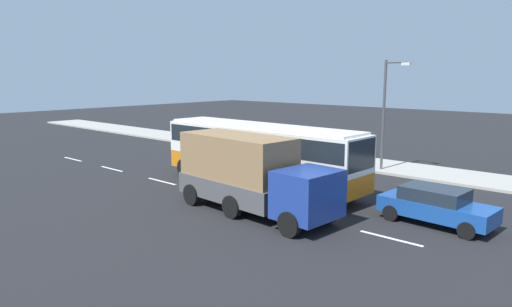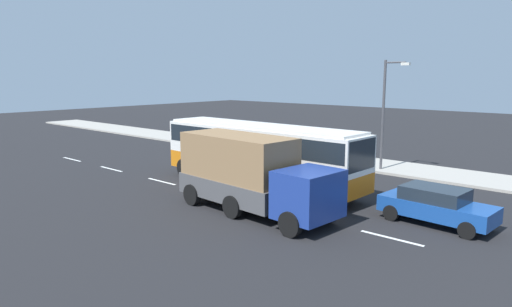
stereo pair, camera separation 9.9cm
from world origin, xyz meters
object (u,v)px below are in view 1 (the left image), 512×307
Objects in this scene: pedestrian_at_crossing at (343,148)px; coach_bus at (259,149)px; car_blue_saloon at (436,205)px; cargo_truck at (250,173)px; pedestrian_near_curb at (290,143)px; street_lamp at (386,108)px.

coach_bus is at bearing 17.06° from pedestrian_at_crossing.
car_blue_saloon is at bearing 63.98° from pedestrian_at_crossing.
coach_bus reaches higher than car_blue_saloon.
cargo_truck is 5.05× the size of pedestrian_near_curb.
car_blue_saloon is at bearing -162.32° from pedestrian_near_curb.
pedestrian_near_curb is at bearing 123.88° from cargo_truck.
car_blue_saloon is at bearing -52.58° from street_lamp.
pedestrian_at_crossing is at bearing 106.31° from cargo_truck.
street_lamp is (3.06, 8.01, 1.85)m from coach_bus.
pedestrian_near_curb reaches higher than car_blue_saloon.
street_lamp is at bearing 97.71° from pedestrian_at_crossing.
pedestrian_at_crossing reaches higher than car_blue_saloon.
cargo_truck is 1.19× the size of street_lamp.
street_lamp is at bearing 70.33° from coach_bus.
coach_bus is at bearing -175.65° from car_blue_saloon.
cargo_truck is 4.88× the size of pedestrian_at_crossing.
pedestrian_near_curb is 0.24× the size of street_lamp.
cargo_truck is at bearing 28.78° from pedestrian_at_crossing.
coach_bus reaches higher than pedestrian_at_crossing.
car_blue_saloon is at bearing 1.77° from coach_bus.
cargo_truck reaches higher than pedestrian_at_crossing.
pedestrian_near_curb is 4.18m from pedestrian_at_crossing.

